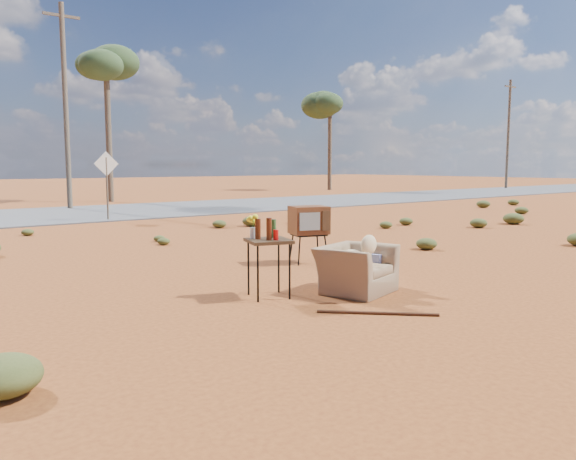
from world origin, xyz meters
TOP-DOWN VIEW (x-y plane):
  - ground at (0.00, 0.00)m, footprint 140.00×140.00m
  - highway at (0.00, 15.00)m, footprint 140.00×7.00m
  - armchair at (0.58, -0.07)m, footprint 1.28×1.04m
  - tv_unit at (1.51, 2.10)m, footprint 0.77×0.69m
  - side_table at (-0.66, 0.45)m, footprint 0.69×0.69m
  - rusty_bar at (-0.15, -1.12)m, footprint 1.05×1.04m
  - road_sign at (1.50, 12.00)m, footprint 0.78×0.06m
  - eucalyptus_center at (5.00, 21.00)m, footprint 3.20×3.20m
  - eucalyptus_right at (22.00, 24.00)m, footprint 3.20×3.20m
  - utility_pole_center at (2.00, 17.50)m, footprint 1.40×0.20m
  - utility_pole_east at (34.00, 17.50)m, footprint 1.40×0.20m
  - scrub_patch at (-0.82, 4.41)m, footprint 17.49×8.07m

SIDE VIEW (x-z plane):
  - ground at x=0.00m, z-range 0.00..0.00m
  - rusty_bar at x=-0.15m, z-range 0.00..0.04m
  - highway at x=0.00m, z-range 0.00..0.04m
  - scrub_patch at x=-0.82m, z-range -0.03..0.30m
  - armchair at x=0.58m, z-range -0.03..0.85m
  - tv_unit at x=1.51m, z-range 0.25..1.28m
  - side_table at x=-0.66m, z-range 0.26..1.36m
  - road_sign at x=1.50m, z-range 0.41..2.60m
  - utility_pole_center at x=2.00m, z-range 0.15..8.15m
  - utility_pole_east at x=34.00m, z-range 0.15..8.15m
  - eucalyptus_right at x=22.00m, z-range 2.39..9.49m
  - eucalyptus_center at x=5.00m, z-range 2.63..10.23m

